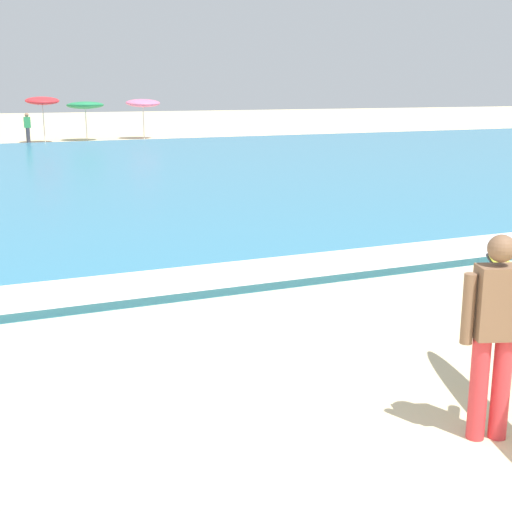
% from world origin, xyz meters
% --- Properties ---
extents(sea, '(120.00, 28.00, 0.14)m').
position_xyz_m(sea, '(0.00, 19.94, 0.07)').
color(sea, teal).
rests_on(sea, ground).
extents(surf_foam, '(120.00, 1.32, 0.01)m').
position_xyz_m(surf_foam, '(0.00, 6.54, 0.15)').
color(surf_foam, white).
rests_on(surf_foam, sea).
extents(beach_umbrella_5, '(1.71, 1.73, 2.42)m').
position_xyz_m(beach_umbrella_5, '(2.70, 35.22, 2.15)').
color(beach_umbrella_5, beige).
rests_on(beach_umbrella_5, ground).
extents(beach_umbrella_6, '(1.99, 2.00, 2.12)m').
position_xyz_m(beach_umbrella_6, '(5.00, 35.99, 1.88)').
color(beach_umbrella_6, beige).
rests_on(beach_umbrella_6, ground).
extents(beach_umbrella_7, '(1.89, 1.92, 2.24)m').
position_xyz_m(beach_umbrella_7, '(8.21, 36.13, 1.97)').
color(beach_umbrella_7, beige).
rests_on(beach_umbrella_7, ground).
extents(beachgoer_near_row_left, '(0.32, 0.20, 1.58)m').
position_xyz_m(beachgoer_near_row_left, '(1.80, 34.47, 0.84)').
color(beachgoer_near_row_left, '#383842').
rests_on(beachgoer_near_row_left, ground).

